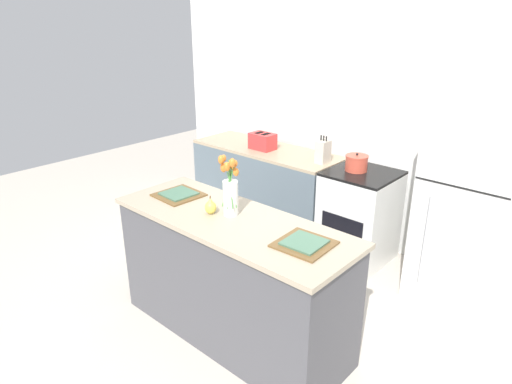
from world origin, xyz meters
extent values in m
plane|color=beige|center=(0.00, 0.00, 0.00)|extent=(10.00, 10.00, 0.00)
cube|color=silver|center=(0.00, 2.00, 1.35)|extent=(5.20, 0.08, 2.70)
cube|color=#4C4C51|center=(0.00, 0.00, 0.45)|extent=(1.76, 0.62, 0.90)
cube|color=tan|center=(0.00, 0.00, 0.92)|extent=(1.80, 0.66, 0.03)
cube|color=slate|center=(-1.06, 1.60, 0.43)|extent=(1.68, 0.60, 0.85)
cube|color=tan|center=(-1.06, 1.60, 0.87)|extent=(1.68, 0.60, 0.03)
cube|color=silver|center=(0.10, 1.60, 0.43)|extent=(0.60, 0.60, 0.86)
cube|color=black|center=(0.10, 1.60, 0.87)|extent=(0.60, 0.60, 0.02)
cube|color=black|center=(0.10, 1.30, 0.40)|extent=(0.42, 0.01, 0.28)
cube|color=white|center=(1.05, 1.60, 0.86)|extent=(0.68, 0.64, 1.72)
cube|color=black|center=(1.05, 1.28, 1.07)|extent=(0.67, 0.01, 0.01)
cylinder|color=#B2B5B7|center=(0.86, 1.26, 0.59)|extent=(0.02, 0.02, 0.75)
cylinder|color=silver|center=(-0.05, 0.05, 1.06)|extent=(0.11, 0.11, 0.25)
cylinder|color=#4C9342|center=(-0.04, 0.05, 1.13)|extent=(0.09, 0.01, 0.24)
ellipsoid|color=orange|center=(0.01, 0.04, 1.26)|extent=(0.04, 0.04, 0.06)
cylinder|color=#4C9342|center=(-0.04, 0.05, 1.15)|extent=(0.05, 0.04, 0.29)
ellipsoid|color=orange|center=(-0.02, 0.07, 1.31)|extent=(0.03, 0.03, 0.05)
cylinder|color=#4C9342|center=(-0.05, 0.05, 1.13)|extent=(0.01, 0.04, 0.26)
ellipsoid|color=orange|center=(-0.05, 0.07, 1.29)|extent=(0.04, 0.04, 0.06)
cylinder|color=#4C9342|center=(-0.07, 0.07, 1.14)|extent=(0.05, 0.07, 0.26)
ellipsoid|color=orange|center=(-0.09, 0.10, 1.28)|extent=(0.03, 0.03, 0.05)
cylinder|color=#4C9342|center=(-0.06, 0.05, 1.16)|extent=(0.13, 0.03, 0.30)
ellipsoid|color=orange|center=(-0.12, 0.06, 1.33)|extent=(0.03, 0.03, 0.05)
cylinder|color=#4C9342|center=(-0.06, 0.04, 1.13)|extent=(0.06, 0.03, 0.25)
ellipsoid|color=orange|center=(-0.09, 0.03, 1.28)|extent=(0.04, 0.04, 0.07)
cylinder|color=#4C9342|center=(-0.06, 0.03, 1.16)|extent=(0.05, 0.08, 0.32)
ellipsoid|color=orange|center=(-0.08, 0.00, 1.34)|extent=(0.04, 0.04, 0.06)
cylinder|color=#4C9342|center=(-0.04, 0.02, 1.14)|extent=(0.03, 0.06, 0.28)
ellipsoid|color=orange|center=(-0.03, 0.00, 1.30)|extent=(0.04, 0.04, 0.06)
cylinder|color=#4C9342|center=(-0.04, 0.04, 1.17)|extent=(0.12, 0.09, 0.31)
ellipsoid|color=orange|center=(0.02, 0.00, 1.34)|extent=(0.04, 0.04, 0.06)
ellipsoid|color=#E5CC4C|center=(-0.16, -0.04, 0.99)|extent=(0.08, 0.08, 0.09)
cone|color=#E5CC4C|center=(-0.16, -0.04, 1.04)|extent=(0.04, 0.04, 0.04)
cylinder|color=brown|center=(-0.16, -0.04, 1.06)|extent=(0.01, 0.01, 0.02)
cube|color=brown|center=(-0.59, 0.03, 0.95)|extent=(0.33, 0.33, 0.01)
cube|color=#477056|center=(-0.59, 0.03, 0.96)|extent=(0.24, 0.24, 0.01)
cube|color=brown|center=(0.59, 0.03, 0.95)|extent=(0.33, 0.33, 0.01)
cube|color=#477056|center=(0.59, 0.03, 0.96)|extent=(0.24, 0.24, 0.01)
cube|color=red|center=(-1.07, 1.56, 0.97)|extent=(0.26, 0.18, 0.17)
cube|color=black|center=(-1.12, 1.56, 1.05)|extent=(0.05, 0.11, 0.01)
cube|color=black|center=(-1.03, 1.56, 1.05)|extent=(0.05, 0.11, 0.01)
cube|color=black|center=(-1.21, 1.56, 0.99)|extent=(0.02, 0.02, 0.02)
cylinder|color=#CC4C38|center=(0.03, 1.60, 0.95)|extent=(0.20, 0.20, 0.13)
cylinder|color=#CC4C38|center=(0.03, 1.60, 1.02)|extent=(0.21, 0.21, 0.01)
sphere|color=black|center=(0.03, 1.60, 1.04)|extent=(0.02, 0.02, 0.02)
cube|color=beige|center=(-0.33, 1.58, 0.99)|extent=(0.10, 0.14, 0.22)
cylinder|color=black|center=(-0.36, 1.58, 1.13)|extent=(0.01, 0.01, 0.05)
cylinder|color=black|center=(-0.33, 1.58, 1.13)|extent=(0.01, 0.01, 0.05)
cylinder|color=black|center=(-0.30, 1.58, 1.13)|extent=(0.01, 0.01, 0.05)
camera|label=1|loc=(1.99, -1.97, 2.25)|focal=32.00mm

